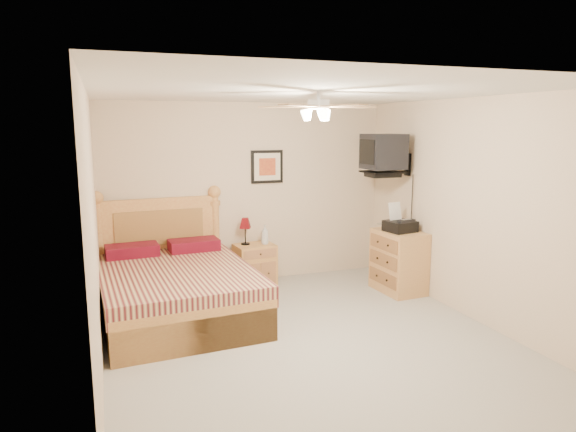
# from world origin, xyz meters

# --- Properties ---
(floor) EXTENTS (4.50, 4.50, 0.00)m
(floor) POSITION_xyz_m (0.00, 0.00, 0.00)
(floor) COLOR #9C988D
(floor) RESTS_ON ground
(ceiling) EXTENTS (4.00, 4.50, 0.04)m
(ceiling) POSITION_xyz_m (0.00, 0.00, 2.50)
(ceiling) COLOR white
(ceiling) RESTS_ON ground
(wall_back) EXTENTS (4.00, 0.04, 2.50)m
(wall_back) POSITION_xyz_m (0.00, 2.25, 1.25)
(wall_back) COLOR beige
(wall_back) RESTS_ON ground
(wall_front) EXTENTS (4.00, 0.04, 2.50)m
(wall_front) POSITION_xyz_m (0.00, -2.25, 1.25)
(wall_front) COLOR beige
(wall_front) RESTS_ON ground
(wall_left) EXTENTS (0.04, 4.50, 2.50)m
(wall_left) POSITION_xyz_m (-2.00, 0.00, 1.25)
(wall_left) COLOR beige
(wall_left) RESTS_ON ground
(wall_right) EXTENTS (0.04, 4.50, 2.50)m
(wall_right) POSITION_xyz_m (2.00, 0.00, 1.25)
(wall_right) COLOR beige
(wall_right) RESTS_ON ground
(bed) EXTENTS (1.75, 2.23, 1.39)m
(bed) POSITION_xyz_m (-1.18, 1.12, 0.69)
(bed) COLOR #C2713E
(bed) RESTS_ON ground
(nightstand) EXTENTS (0.57, 0.45, 0.57)m
(nightstand) POSITION_xyz_m (0.01, 2.00, 0.29)
(nightstand) COLOR #C47D40
(nightstand) RESTS_ON ground
(table_lamp) EXTENTS (0.26, 0.26, 0.37)m
(table_lamp) POSITION_xyz_m (-0.10, 2.06, 0.76)
(table_lamp) COLOR #5F070C
(table_lamp) RESTS_ON nightstand
(lotion_bottle) EXTENTS (0.12, 0.12, 0.27)m
(lotion_bottle) POSITION_xyz_m (0.15, 1.99, 0.71)
(lotion_bottle) COLOR silver
(lotion_bottle) RESTS_ON nightstand
(framed_picture) EXTENTS (0.46, 0.04, 0.46)m
(framed_picture) POSITION_xyz_m (0.27, 2.23, 1.62)
(framed_picture) COLOR black
(framed_picture) RESTS_ON wall_back
(dresser) EXTENTS (0.52, 0.72, 0.82)m
(dresser) POSITION_xyz_m (1.73, 1.08, 0.41)
(dresser) COLOR #B27A4B
(dresser) RESTS_ON ground
(fax_machine) EXTENTS (0.41, 0.43, 0.37)m
(fax_machine) POSITION_xyz_m (1.72, 1.05, 1.01)
(fax_machine) COLOR black
(fax_machine) RESTS_ON dresser
(magazine_lower) EXTENTS (0.25, 0.28, 0.02)m
(magazine_lower) POSITION_xyz_m (1.67, 1.34, 0.83)
(magazine_lower) COLOR beige
(magazine_lower) RESTS_ON dresser
(magazine_upper) EXTENTS (0.29, 0.31, 0.02)m
(magazine_upper) POSITION_xyz_m (1.67, 1.35, 0.85)
(magazine_upper) COLOR gray
(magazine_upper) RESTS_ON magazine_lower
(wall_tv) EXTENTS (0.56, 0.46, 0.58)m
(wall_tv) POSITION_xyz_m (1.75, 1.34, 1.81)
(wall_tv) COLOR black
(wall_tv) RESTS_ON wall_right
(ceiling_fan) EXTENTS (1.14, 1.14, 0.28)m
(ceiling_fan) POSITION_xyz_m (0.00, -0.20, 2.36)
(ceiling_fan) COLOR silver
(ceiling_fan) RESTS_ON ceiling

